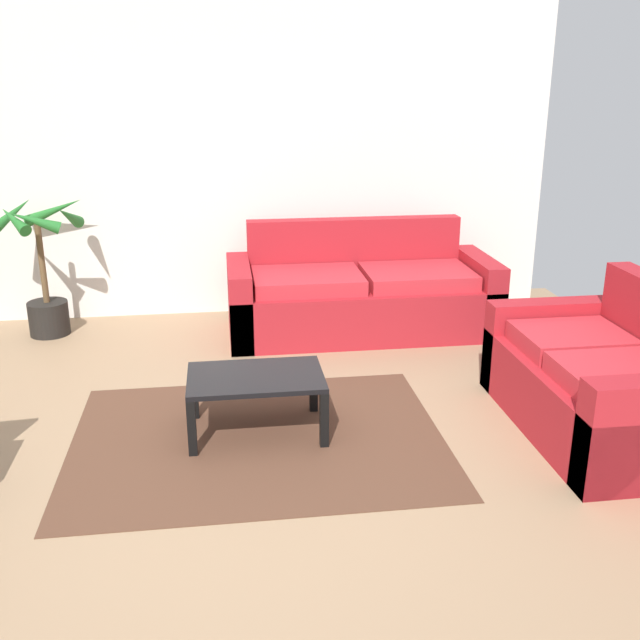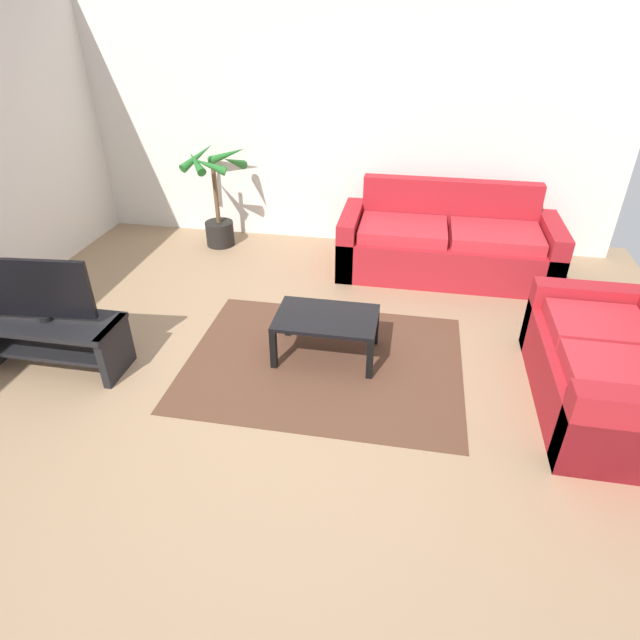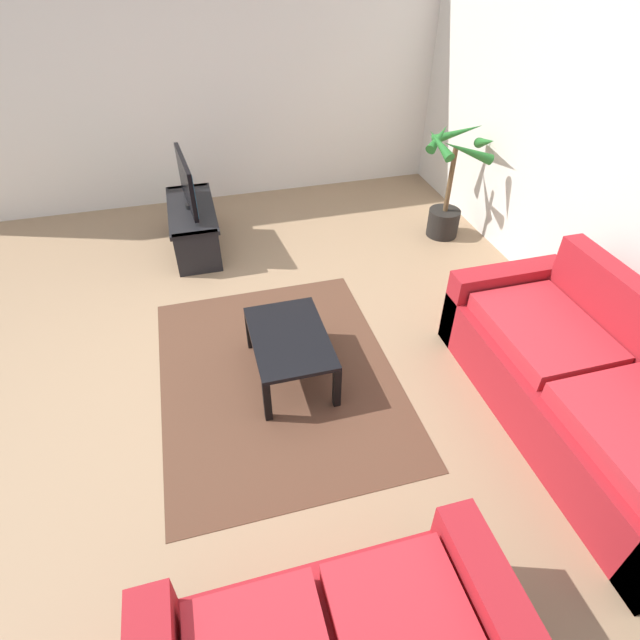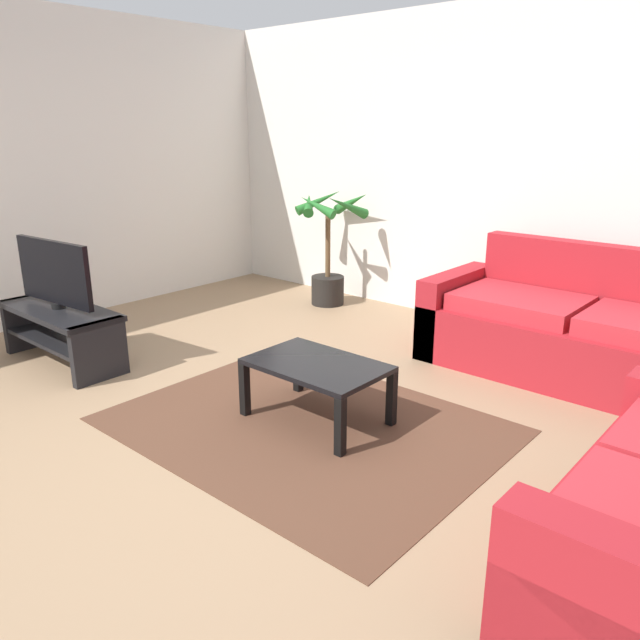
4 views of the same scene
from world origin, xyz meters
name	(u,v)px [view 2 (image 2 of 4)]	position (x,y,z in m)	size (l,w,h in m)	color
ground_plane	(287,393)	(0.00, 0.00, 0.00)	(6.60, 6.60, 0.00)	#937556
wall_back	(347,123)	(0.00, 3.00, 1.35)	(6.00, 0.06, 2.70)	silver
couch_main	(446,246)	(1.18, 2.28, 0.30)	(2.21, 0.90, 0.90)	maroon
couch_loveseat	(613,371)	(2.28, 0.29, 0.30)	(0.90, 1.52, 0.90)	maroon
tv_stand	(52,336)	(-1.87, 0.01, 0.28)	(1.10, 0.45, 0.43)	black
tv	(37,289)	(-1.87, 0.01, 0.70)	(0.83, 0.12, 0.51)	black
coffee_table	(326,322)	(0.20, 0.54, 0.32)	(0.81, 0.53, 0.37)	black
area_rug	(324,361)	(0.20, 0.44, 0.00)	(2.20, 1.70, 0.01)	#513323
potted_palm	(218,202)	(-1.41, 2.56, 0.52)	(0.73, 0.69, 1.14)	black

